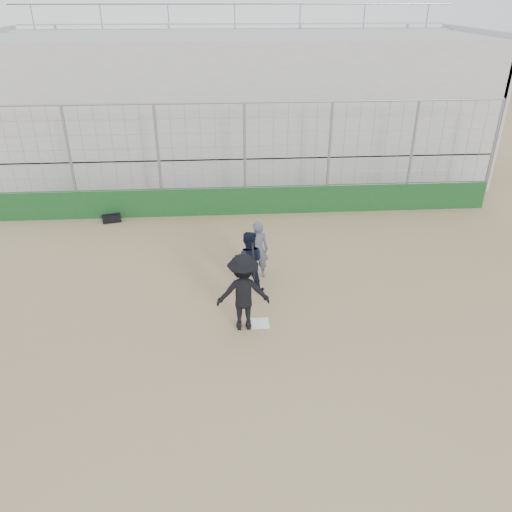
{
  "coord_description": "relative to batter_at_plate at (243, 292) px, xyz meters",
  "views": [
    {
      "loc": [
        -0.81,
        -10.08,
        7.23
      ],
      "look_at": [
        0.0,
        1.4,
        1.15
      ],
      "focal_mm": 35.0,
      "sensor_mm": 36.0,
      "label": 1
    }
  ],
  "objects": [
    {
      "name": "ground",
      "position": [
        0.41,
        0.1,
        -0.98
      ],
      "size": [
        90.0,
        90.0,
        0.0
      ],
      "primitive_type": "plane",
      "color": "olive",
      "rests_on": "ground"
    },
    {
      "name": "catcher_crouched",
      "position": [
        0.21,
        1.62,
        -0.38
      ],
      "size": [
        0.9,
        0.72,
        1.21
      ],
      "color": "black",
      "rests_on": "ground"
    },
    {
      "name": "batter_at_plate",
      "position": [
        0.0,
        0.0,
        0.0
      ],
      "size": [
        1.29,
        0.82,
        2.09
      ],
      "color": "black",
      "rests_on": "ground"
    },
    {
      "name": "home_plate",
      "position": [
        0.41,
        0.1,
        -0.97
      ],
      "size": [
        0.44,
        0.44,
        0.02
      ],
      "primitive_type": "cube",
      "color": "white",
      "rests_on": "ground"
    },
    {
      "name": "equipment_bag",
      "position": [
        -4.37,
        6.63,
        -0.85
      ],
      "size": [
        0.68,
        0.41,
        0.31
      ],
      "color": "black",
      "rests_on": "ground"
    },
    {
      "name": "bleachers",
      "position": [
        0.41,
        12.05,
        1.94
      ],
      "size": [
        20.25,
        6.7,
        6.98
      ],
      "color": "#A2A2A2",
      "rests_on": "ground"
    },
    {
      "name": "backstop",
      "position": [
        0.41,
        7.1,
        -0.03
      ],
      "size": [
        18.1,
        0.25,
        4.04
      ],
      "color": "#133D18",
      "rests_on": "ground"
    },
    {
      "name": "umpire",
      "position": [
        0.52,
        2.45,
        -0.21
      ],
      "size": [
        0.66,
        0.47,
        1.55
      ],
      "primitive_type": "imported",
      "rotation": [
        0.0,
        0.0,
        3.05
      ],
      "color": "#48505C",
      "rests_on": "ground"
    }
  ]
}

